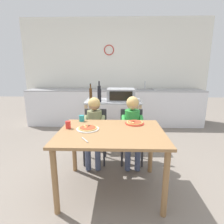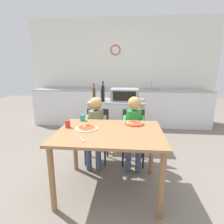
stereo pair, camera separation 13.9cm
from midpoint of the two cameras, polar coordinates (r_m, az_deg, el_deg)
The scene contains 18 objects.
ground_plane at distance 3.47m, azimuth 2.59°, elevation -10.98°, with size 12.08×12.08×0.00m, color slate.
back_wall_tiled at distance 5.02m, azimuth 3.83°, elevation 12.55°, with size 4.91×0.14×2.70m.
kitchen_counter at distance 4.72m, azimuth 3.53°, elevation 1.54°, with size 4.42×0.60×1.11m.
kitchen_island_cart at distance 3.48m, azimuth 2.68°, elevation -0.93°, with size 1.03×0.59×0.85m.
toaster_oven at distance 3.41m, azimuth 5.12°, elevation 5.46°, with size 0.51×0.39×0.22m.
bottle_tall_green_wine at distance 3.24m, azimuth -1.70°, elevation 5.33°, with size 0.07×0.07×0.29m.
bottle_slim_sauce at distance 3.44m, azimuth -1.67°, elevation 6.15°, with size 0.06×0.06×0.36m.
bottle_clear_vinegar at distance 3.23m, azimuth -4.41°, elevation 5.44°, with size 0.05×0.05×0.33m.
dining_table at distance 2.11m, azimuth 1.14°, elevation -8.71°, with size 1.20×0.92×0.75m.
dining_chair_left at distance 2.87m, azimuth -3.29°, elevation -6.02°, with size 0.36×0.36×0.81m.
dining_chair_right at distance 2.85m, azimuth 8.09°, elevation -6.31°, with size 0.36×0.36×0.81m.
child_in_olive_shirt at distance 2.70m, azimuth -3.73°, elevation -3.57°, with size 0.32×0.42×1.01m.
child_in_green_shirt at distance 2.68m, azimuth 8.33°, elevation -3.61°, with size 0.32×0.42×1.02m.
pizza_plate_white at distance 2.14m, azimuth -6.12°, elevation -5.03°, with size 0.26×0.26×0.03m.
pizza_plate_red_rimmed at distance 2.34m, azimuth 8.79°, elevation -3.51°, with size 0.24×0.24×0.03m.
drinking_cup_red at distance 2.22m, azimuth -11.99°, elevation -3.71°, with size 0.06×0.06×0.09m, color red.
drinking_cup_teal at distance 2.48m, azimuth -7.67°, elevation -1.83°, with size 0.07×0.07×0.08m, color teal.
serving_spoon at distance 1.84m, azimuth -7.34°, elevation -8.47°, with size 0.01×0.01×0.14m, color #B7BABF.
Camera 2 is at (0.21, -1.94, 1.45)m, focal length 29.12 mm.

